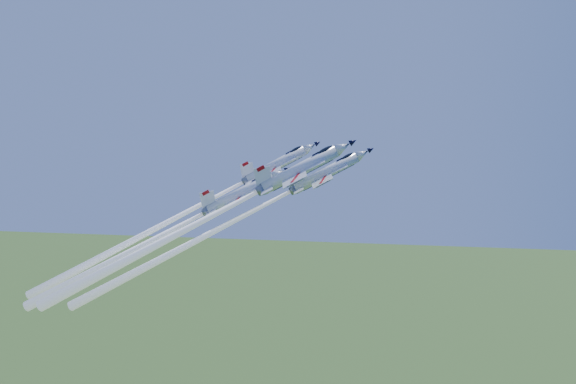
# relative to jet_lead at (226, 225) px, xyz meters

# --- Properties ---
(jet_lead) EXTENTS (40.46, 11.80, 36.66)m
(jet_lead) POSITION_rel_jet_lead_xyz_m (0.00, 0.00, 0.00)
(jet_lead) COLOR silver
(jet_left) EXTENTS (41.15, 11.90, 37.85)m
(jet_left) POSITION_rel_jet_lead_xyz_m (-9.19, 4.18, 0.32)
(jet_left) COLOR silver
(jet_right) EXTENTS (40.09, 12.04, 34.87)m
(jet_right) POSITION_rel_jet_lead_xyz_m (-1.85, -6.92, 1.98)
(jet_right) COLOR silver
(jet_slot) EXTENTS (36.94, 11.28, 31.81)m
(jet_slot) POSITION_rel_jet_lead_xyz_m (-10.38, -0.24, -1.86)
(jet_slot) COLOR silver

